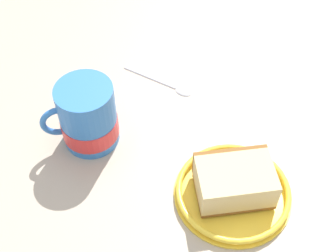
{
  "coord_description": "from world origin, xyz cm",
  "views": [
    {
      "loc": [
        -26.36,
        31.43,
        56.47
      ],
      "look_at": [
        4.56,
        -0.13,
        3.0
      ],
      "focal_mm": 49.51,
      "sensor_mm": 36.0,
      "label": 1
    }
  ],
  "objects_px": {
    "small_plate": "(233,192)",
    "cake_slice": "(234,181)",
    "tea_mug": "(88,117)",
    "teaspoon": "(171,85)"
  },
  "relations": [
    {
      "from": "tea_mug",
      "to": "small_plate",
      "type": "bearing_deg",
      "value": -161.63
    },
    {
      "from": "teaspoon",
      "to": "small_plate",
      "type": "bearing_deg",
      "value": 156.24
    },
    {
      "from": "cake_slice",
      "to": "tea_mug",
      "type": "relative_size",
      "value": 1.19
    },
    {
      "from": "cake_slice",
      "to": "small_plate",
      "type": "bearing_deg",
      "value": 142.45
    },
    {
      "from": "small_plate",
      "to": "cake_slice",
      "type": "distance_m",
      "value": 0.02
    },
    {
      "from": "small_plate",
      "to": "cake_slice",
      "type": "bearing_deg",
      "value": -37.55
    },
    {
      "from": "small_plate",
      "to": "cake_slice",
      "type": "relative_size",
      "value": 1.3
    },
    {
      "from": "small_plate",
      "to": "teaspoon",
      "type": "height_order",
      "value": "small_plate"
    },
    {
      "from": "tea_mug",
      "to": "teaspoon",
      "type": "relative_size",
      "value": 0.8
    },
    {
      "from": "cake_slice",
      "to": "tea_mug",
      "type": "height_order",
      "value": "tea_mug"
    }
  ]
}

